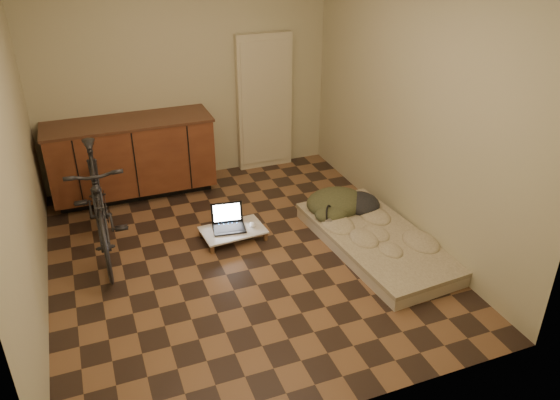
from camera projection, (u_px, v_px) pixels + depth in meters
name	position (u px, v px, depth m)	size (l,w,h in m)	color
room_shell	(235.00, 129.00, 4.68)	(3.50, 4.00, 2.60)	brown
cabinets	(132.00, 157.00, 6.24)	(1.84, 0.62, 0.91)	black
appliance_panel	(264.00, 103.00, 6.80)	(0.70, 0.10, 1.70)	beige
bicycle	(98.00, 197.00, 5.13)	(0.52, 1.78, 1.15)	black
futon	(376.00, 241.00, 5.39)	(1.00, 1.87, 0.16)	beige
clothing_pile	(343.00, 196.00, 5.78)	(0.68, 0.56, 0.27)	#393D23
headphones	(329.00, 214.00, 5.56)	(0.22, 0.21, 0.15)	black
lap_desk	(233.00, 230.00, 5.54)	(0.66, 0.45, 0.10)	brown
laptop	(228.00, 223.00, 5.55)	(0.36, 0.33, 0.22)	black
mouse	(253.00, 224.00, 5.58)	(0.07, 0.11, 0.04)	white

